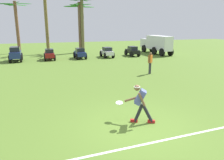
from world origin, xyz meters
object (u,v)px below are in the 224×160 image
object	(u,v)px
parked_car_slot_a	(16,54)
parked_car_slot_b	(49,54)
palm_tree_right_of_centre	(80,23)
palm_tree_far_left	(17,23)
frisbee_thrower	(140,102)
frisbee_in_flight	(119,103)
parked_car_slot_e	(132,51)
parked_car_slot_c	(80,53)
parked_car_slot_d	(107,52)
box_truck	(156,44)
teammate_near_sideline	(150,61)
palm_tree_left_of_centre	(46,20)
palm_tree_far_right	(82,21)

from	to	relation	value
parked_car_slot_a	parked_car_slot_b	distance (m)	3.16
parked_car_slot_b	palm_tree_right_of_centre	size ratio (longest dim) A/B	0.36
palm_tree_far_left	palm_tree_right_of_centre	xyz separation A→B (m)	(7.47, -1.68, 0.03)
frisbee_thrower	frisbee_in_flight	size ratio (longest dim) A/B	4.07
parked_car_slot_b	parked_car_slot_e	xyz separation A→B (m)	(9.16, 0.07, 0.00)
palm_tree_far_left	parked_car_slot_c	bearing A→B (deg)	-46.89
palm_tree_far_left	parked_car_slot_d	bearing A→B (deg)	-36.31
parked_car_slot_b	parked_car_slot_c	xyz separation A→B (m)	(3.11, -0.06, 0.00)
frisbee_in_flight	box_truck	xyz separation A→B (m)	(10.90, 16.86, 0.59)
teammate_near_sideline	palm_tree_right_of_centre	size ratio (longest dim) A/B	0.25
frisbee_in_flight	palm_tree_right_of_centre	size ratio (longest dim) A/B	0.06
teammate_near_sideline	parked_car_slot_a	world-z (taller)	teammate_near_sideline
teammate_near_sideline	box_truck	distance (m)	11.88
parked_car_slot_a	parked_car_slot_c	bearing A→B (deg)	-0.63
parked_car_slot_a	parked_car_slot_c	size ratio (longest dim) A/B	1.07
box_truck	palm_tree_far_left	bearing A→B (deg)	159.97
parked_car_slot_c	parked_car_slot_e	xyz separation A→B (m)	(6.05, 0.13, 0.00)
parked_car_slot_d	palm_tree_left_of_centre	world-z (taller)	palm_tree_left_of_centre
parked_car_slot_d	palm_tree_far_right	world-z (taller)	palm_tree_far_right
palm_tree_left_of_centre	palm_tree_right_of_centre	size ratio (longest dim) A/B	1.12
box_truck	palm_tree_far_right	distance (m)	9.63
frisbee_in_flight	palm_tree_far_left	distance (m)	23.50
palm_tree_far_left	frisbee_thrower	bearing A→B (deg)	-75.97
frisbee_in_flight	palm_tree_far_right	xyz separation A→B (m)	(2.57, 20.84, 3.35)
teammate_near_sideline	frisbee_in_flight	bearing A→B (deg)	-125.39
box_truck	palm_tree_left_of_centre	bearing A→B (deg)	161.75
parked_car_slot_c	frisbee_in_flight	bearing A→B (deg)	-94.62
parked_car_slot_d	frisbee_thrower	bearing A→B (deg)	-102.63
frisbee_thrower	palm_tree_far_right	size ratio (longest dim) A/B	0.20
frisbee_thrower	parked_car_slot_c	world-z (taller)	frisbee_thrower
palm_tree_left_of_centre	palm_tree_far_left	bearing A→B (deg)	153.82
frisbee_thrower	palm_tree_left_of_centre	bearing A→B (deg)	96.23
parked_car_slot_b	palm_tree_far_right	world-z (taller)	palm_tree_far_right
palm_tree_far_left	palm_tree_left_of_centre	world-z (taller)	palm_tree_left_of_centre
frisbee_thrower	box_truck	world-z (taller)	box_truck
frisbee_in_flight	parked_car_slot_c	bearing A→B (deg)	85.38
parked_car_slot_a	parked_car_slot_b	world-z (taller)	parked_car_slot_a
parked_car_slot_b	parked_car_slot_e	bearing A→B (deg)	0.43
palm_tree_far_left	palm_tree_left_of_centre	xyz separation A→B (m)	(3.45, -1.70, 0.34)
teammate_near_sideline	palm_tree_far_left	xyz separation A→B (m)	(-9.94, 16.03, 2.72)
teammate_near_sideline	parked_car_slot_d	xyz separation A→B (m)	(-0.50, 9.09, -0.38)
box_truck	palm_tree_right_of_centre	bearing A→B (deg)	154.10
palm_tree_left_of_centre	palm_tree_far_right	bearing A→B (deg)	-2.41
teammate_near_sideline	palm_tree_right_of_centre	xyz separation A→B (m)	(-2.48, 14.35, 2.75)
parked_car_slot_c	palm_tree_left_of_centre	distance (m)	6.93
frisbee_thrower	palm_tree_left_of_centre	xyz separation A→B (m)	(-2.35, 21.52, 3.21)
frisbee_in_flight	parked_car_slot_a	world-z (taller)	parked_car_slot_a
frisbee_in_flight	palm_tree_left_of_centre	bearing A→B (deg)	94.73
frisbee_in_flight	parked_car_slot_e	bearing A→B (deg)	65.31
parked_car_slot_c	palm_tree_far_right	distance (m)	6.22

